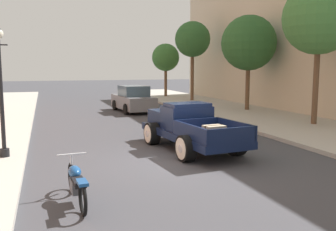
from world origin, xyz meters
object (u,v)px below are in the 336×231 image
Objects in this scene: street_lamp_near at (0,82)px; street_tree_third at (193,40)px; hotrod_truck_navy at (188,127)px; motorcycle_parked at (76,182)px; car_background_grey at (133,100)px; street_tree_nearest at (319,18)px; street_tree_farthest at (166,58)px; street_tree_second at (249,43)px.

street_tree_third is at bearing 51.34° from street_lamp_near.
motorcycle_parked is (-4.12, -4.10, -0.31)m from hotrod_truck_navy.
hotrod_truck_navy is at bearing -112.99° from street_tree_third.
car_background_grey is 0.68× the size of street_tree_nearest.
street_lamp_near is at bearing 179.51° from hotrod_truck_navy.
street_tree_third is 4.83m from street_tree_farthest.
car_background_grey is 1.15× the size of street_lamp_near.
hotrod_truck_navy is 10.90m from car_background_grey.
street_lamp_near is 0.61× the size of street_tree_third.
street_tree_nearest is at bearing 9.70° from street_lamp_near.
street_tree_nearest is at bearing 17.49° from hotrod_truck_navy.
street_tree_nearest is at bearing 29.25° from motorcycle_parked.
street_tree_second is at bearing -19.95° from car_background_grey.
motorcycle_parked is 17.43m from street_tree_second.
street_lamp_near reaches higher than motorcycle_parked.
car_background_grey is (4.76, 14.98, 0.33)m from motorcycle_parked.
street_tree_second reaches higher than motorcycle_parked.
motorcycle_parked is 0.44× the size of street_tree_farthest.
street_tree_third reaches higher than car_background_grey.
hotrod_truck_navy is at bearing -106.31° from street_tree_farthest.
hotrod_truck_navy is 6.09m from street_lamp_near.
street_tree_third is at bearing 61.44° from motorcycle_parked.
street_tree_farthest is at bearing 73.69° from hotrod_truck_navy.
hotrod_truck_navy is 0.81× the size of street_tree_third.
street_tree_nearest reaches higher than hotrod_truck_navy.
hotrod_truck_navy is 8.76m from street_tree_nearest.
street_tree_farthest is (-1.37, 18.02, -1.34)m from street_tree_nearest.
car_background_grey is 11.21m from street_tree_farthest.
street_lamp_near reaches higher than car_background_grey.
street_lamp_near is at bearing -147.68° from street_tree_second.
car_background_grey is at bearing 72.39° from motorcycle_parked.
street_lamp_near reaches higher than hotrod_truck_navy.
car_background_grey is 0.76× the size of street_tree_second.
street_tree_farthest is at bearing 99.03° from street_tree_third.
street_tree_farthest is (11.82, 20.27, 1.28)m from street_lamp_near.
street_lamp_near is (-1.75, 4.15, 1.94)m from motorcycle_parked.
hotrod_truck_navy is at bearing -93.33° from car_background_grey.
street_tree_farthest is at bearing 67.60° from motorcycle_parked.
car_background_grey is 7.98m from street_tree_second.
hotrod_truck_navy is 11.74m from street_tree_second.
street_tree_second is (6.75, -2.45, 3.50)m from car_background_grey.
street_tree_third is (12.55, 15.68, 2.58)m from street_lamp_near.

